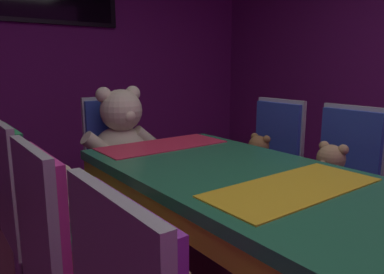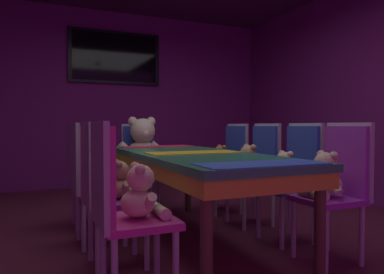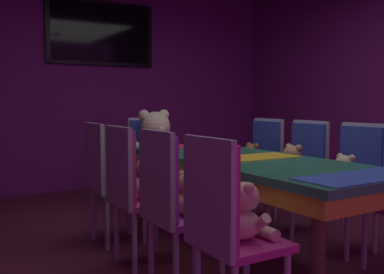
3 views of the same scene
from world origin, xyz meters
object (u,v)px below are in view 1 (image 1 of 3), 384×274
Objects in this scene: teddy_right_2 at (329,175)px; throne_chair at (114,148)px; teddy_left_3 at (61,199)px; chair_right_3 at (272,154)px; teddy_right_3 at (258,158)px; chair_left_2 at (64,257)px; teddy_left_2 at (105,244)px; banquet_table at (292,209)px; king_teddy_bear at (123,135)px; chair_right_2 at (343,171)px; chair_left_3 at (28,206)px.

teddy_right_2 is 1.57m from throne_chair.
throne_chair reaches higher than teddy_left_3.
teddy_right_3 is at bearing -0.00° from chair_right_3.
chair_left_2 is 3.17× the size of teddy_right_3.
teddy_right_2 reaches higher than teddy_left_2.
teddy_right_3 reaches higher than banquet_table.
teddy_left_2 is at bearing -28.72° from king_teddy_bear.
teddy_left_3 reaches higher than teddy_left_2.
teddy_left_3 is 0.34× the size of chair_right_2.
chair_left_2 is 2.92× the size of teddy_left_2.
chair_right_2 is at bearing 0.16° from teddy_left_2.
teddy_left_3 is at bearing -0.03° from chair_right_3.
teddy_left_3 is 0.34× the size of chair_right_3.
chair_right_3 is 0.14m from teddy_right_3.
teddy_left_3 is 1.09× the size of teddy_right_3.
chair_left_2 is at bearing -91.30° from chair_left_3.
throne_chair is 1.52× the size of king_teddy_bear.
chair_left_2 is 1.00× the size of chair_left_3.
chair_right_3 is (1.50, -0.00, 0.00)m from teddy_left_3.
chair_right_2 is 1.00× the size of chair_right_3.
teddy_right_2 is 0.53× the size of king_teddy_bear.
banquet_table is 1.17m from chair_right_3.
chair_right_3 and throne_chair have the same top height.
king_teddy_bear is at bearing 46.09° from teddy_left_3.
chair_right_2 is 1.64m from throne_chair.
teddy_right_2 reaches higher than banquet_table.
chair_right_3 is 1.52× the size of king_teddy_bear.
teddy_right_3 is at bearing -73.51° from chair_right_2.
teddy_left_3 reaches higher than teddy_right_3.
king_teddy_bear is (0.83, 1.25, 0.12)m from chair_left_2.
chair_right_2 is 0.55m from chair_right_3.
chair_right_3 is at bearing 20.03° from teddy_left_2.
teddy_left_2 is 0.98× the size of teddy_right_2.
throne_chair is at bearing -63.77° from teddy_right_2.
teddy_right_3 is (-0.01, 0.55, -0.01)m from teddy_right_2.
chair_left_2 is 1.00× the size of chair_right_2.
teddy_left_2 is 1.47m from teddy_right_3.
chair_left_3 is 2.86× the size of teddy_right_2.
teddy_left_2 is at bearing 21.96° from teddy_right_3.
king_teddy_bear reaches higher than banquet_table.
banquet_table is at bearing 22.04° from teddy_right_2.
chair_left_3 is 1.08m from king_teddy_bear.
teddy_left_3 is 0.34× the size of throne_chair.
chair_left_2 reaches higher than teddy_left_3.
chair_right_3 is at bearing -103.36° from teddy_right_2.
teddy_right_3 is at bearing 21.96° from teddy_left_2.
chair_right_3 reaches higher than banquet_table.
chair_left_3 is (-0.13, 0.55, 0.00)m from teddy_left_2.
chair_right_2 is (1.51, -0.55, 0.00)m from teddy_left_3.
king_teddy_bear is at bearing 61.28° from teddy_left_2.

